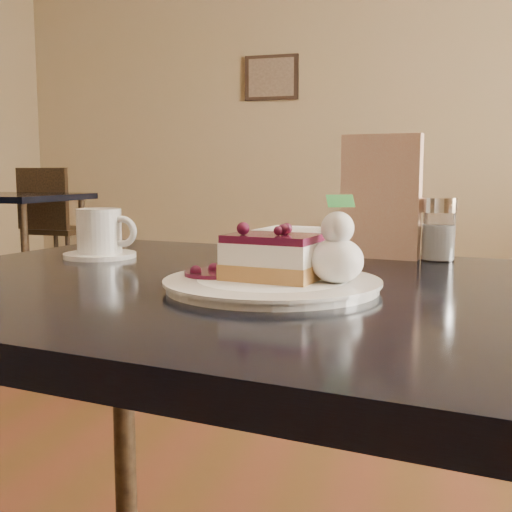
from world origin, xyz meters
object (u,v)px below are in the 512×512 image
(bg_table_far_left, at_px, (4,296))
(cheesecake_slice, at_px, (272,257))
(dessert_plate, at_px, (272,285))
(coffee_set, at_px, (101,236))
(main_table, at_px, (286,339))

(bg_table_far_left, bearing_deg, cheesecake_slice, -45.02)
(dessert_plate, bearing_deg, coffee_set, 149.72)
(cheesecake_slice, relative_size, coffee_set, 0.94)
(coffee_set, relative_size, bg_table_far_left, 0.08)
(main_table, xyz_separation_m, cheesecake_slice, (-0.01, -0.05, 0.11))
(coffee_set, xyz_separation_m, bg_table_far_left, (-2.12, 2.43, -0.67))
(main_table, bearing_deg, bg_table_far_left, 142.24)
(main_table, relative_size, dessert_plate, 4.69)
(cheesecake_slice, bearing_deg, dessert_plate, 98.52)
(dessert_plate, relative_size, coffee_set, 2.00)
(main_table, height_order, bg_table_far_left, bg_table_far_left)
(main_table, bearing_deg, cheesecake_slice, -90.00)
(cheesecake_slice, height_order, bg_table_far_left, cheesecake_slice)
(main_table, relative_size, bg_table_far_left, 0.71)
(main_table, xyz_separation_m, dessert_plate, (-0.01, -0.05, 0.08))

